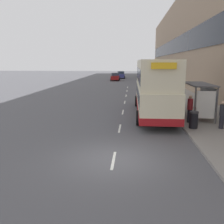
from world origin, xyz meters
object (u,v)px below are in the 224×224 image
object	(u,v)px
car_0	(141,76)
litter_bin	(194,120)
double_decker_bus_near	(154,86)
car_1	(121,75)
pedestrian_2	(190,109)
car_2	(121,74)
bus_shelter	(202,94)
pedestrian_1	(222,115)
car_3	(115,77)
pedestrian_3	(215,101)

from	to	relation	value
car_0	litter_bin	world-z (taller)	car_0
double_decker_bus_near	car_1	bearing A→B (deg)	95.90
car_0	litter_bin	size ratio (longest dim) A/B	4.38
pedestrian_2	car_2	bearing A→B (deg)	97.53
bus_shelter	litter_bin	xyz separation A→B (m)	(-1.22, -2.95, -1.21)
bus_shelter	car_2	xyz separation A→B (m)	(-8.30, 52.80, -1.04)
double_decker_bus_near	pedestrian_1	distance (m)	6.02
pedestrian_1	car_3	bearing A→B (deg)	102.60
car_1	double_decker_bus_near	bearing A→B (deg)	95.90
double_decker_bus_near	litter_bin	bearing A→B (deg)	-65.43
car_1	pedestrian_1	xyz separation A→B (m)	(8.42, -49.66, 0.11)
pedestrian_2	pedestrian_3	size ratio (longest dim) A/B	1.13
litter_bin	pedestrian_2	bearing A→B (deg)	86.53
car_3	pedestrian_3	size ratio (longest dim) A/B	2.55
double_decker_bus_near	pedestrian_1	world-z (taller)	double_decker_bus_near
car_1	car_2	distance (m)	6.09
double_decker_bus_near	car_3	world-z (taller)	double_decker_bus_near
car_0	double_decker_bus_near	bearing A→B (deg)	-90.58
pedestrian_3	car_3	bearing A→B (deg)	106.47
bus_shelter	pedestrian_1	bearing A→B (deg)	-81.15
car_0	pedestrian_1	size ratio (longest dim) A/B	2.68
pedestrian_2	pedestrian_3	bearing A→B (deg)	54.16
pedestrian_1	car_2	bearing A→B (deg)	98.93
pedestrian_2	bus_shelter	bearing A→B (deg)	51.58
car_0	car_1	xyz separation A→B (m)	(-5.09, 3.07, 0.01)
car_2	car_3	world-z (taller)	car_3
car_0	car_3	bearing A→B (deg)	-142.46
car_3	pedestrian_2	world-z (taller)	pedestrian_2
bus_shelter	litter_bin	world-z (taller)	bus_shelter
bus_shelter	car_1	bearing A→B (deg)	99.67
double_decker_bus_near	pedestrian_1	bearing A→B (deg)	-50.32
bus_shelter	pedestrian_2	distance (m)	1.98
bus_shelter	car_1	size ratio (longest dim) A/B	1.06
car_3	pedestrian_2	bearing A→B (deg)	100.90
car_2	pedestrian_1	xyz separation A→B (m)	(8.76, -55.74, 0.18)
car_2	car_0	bearing A→B (deg)	120.67
car_2	litter_bin	distance (m)	56.20
double_decker_bus_near	pedestrian_3	size ratio (longest dim) A/B	6.99
double_decker_bus_near	car_1	xyz separation A→B (m)	(-4.67, 45.13, -1.38)
bus_shelter	car_3	xyz separation A→B (m)	(-8.91, 39.00, -1.00)
car_0	car_2	size ratio (longest dim) A/B	1.02
car_0	pedestrian_2	xyz separation A→B (m)	(1.74, -45.07, 0.19)
pedestrian_3	litter_bin	distance (m)	6.41
car_0	car_2	world-z (taller)	car_0
car_1	litter_bin	distance (m)	50.13
double_decker_bus_near	car_2	size ratio (longest dim) A/B	2.53
bus_shelter	pedestrian_2	size ratio (longest dim) A/B	2.27
car_2	pedestrian_2	distance (m)	54.70
car_1	pedestrian_1	distance (m)	50.37
car_0	pedestrian_1	xyz separation A→B (m)	(3.33, -46.58, 0.12)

